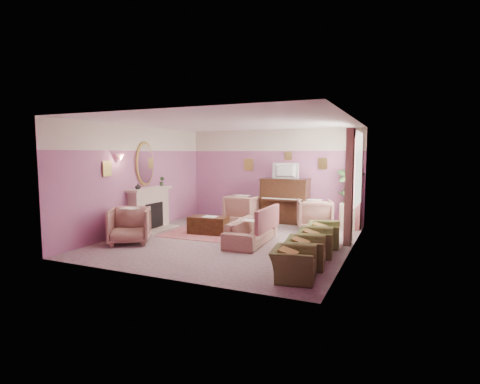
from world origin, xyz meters
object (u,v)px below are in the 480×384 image
at_px(olive_chair_b, 306,247).
at_px(side_table, 349,216).
at_px(television, 285,170).
at_px(olive_chair_d, 323,231).
at_px(olive_chair_c, 315,238).
at_px(olive_chair_a, 294,259).
at_px(coffee_table, 208,225).
at_px(floral_armchair_left, 243,207).
at_px(sofa, 251,227).
at_px(floral_armchair_front, 130,224).
at_px(piano, 285,201).
at_px(floral_armchair_right, 314,213).

relative_size(olive_chair_b, side_table, 1.16).
xyz_separation_m(television, olive_chair_d, (1.62, -2.33, -1.25)).
bearing_deg(olive_chair_c, television, 117.27).
bearing_deg(television, olive_chair_a, -71.27).
height_order(olive_chair_b, olive_chair_c, same).
height_order(coffee_table, floral_armchair_left, floral_armchair_left).
bearing_deg(side_table, sofa, -125.49).
xyz_separation_m(coffee_table, olive_chair_a, (2.97, -2.52, 0.12)).
bearing_deg(olive_chair_b, floral_armchair_front, 178.94).
height_order(piano, coffee_table, piano).
relative_size(olive_chair_d, side_table, 1.16).
bearing_deg(olive_chair_d, olive_chair_b, -90.00).
xyz_separation_m(olive_chair_b, olive_chair_c, (0.00, 0.82, 0.00)).
height_order(piano, olive_chair_a, piano).
bearing_deg(olive_chair_d, sofa, -165.30).
xyz_separation_m(piano, sofa, (0.04, -2.80, -0.27)).
bearing_deg(side_table, olive_chair_c, -95.07).
height_order(floral_armchair_right, olive_chair_b, floral_armchair_right).
height_order(television, olive_chair_a, television).
bearing_deg(olive_chair_b, side_table, 86.01).
bearing_deg(olive_chair_c, olive_chair_d, 90.00).
relative_size(olive_chair_c, olive_chair_d, 1.00).
xyz_separation_m(floral_armchair_right, olive_chair_d, (0.58, -1.70, -0.11)).
bearing_deg(olive_chair_b, floral_armchair_right, 99.90).
xyz_separation_m(television, coffee_table, (-1.35, -2.27, -1.38)).
height_order(television, coffee_table, television).
xyz_separation_m(sofa, olive_chair_c, (1.58, -0.40, -0.03)).
xyz_separation_m(television, olive_chair_c, (1.62, -3.15, -1.25)).
relative_size(floral_armchair_right, olive_chair_b, 1.14).
distance_m(sofa, olive_chair_a, 2.59).
bearing_deg(side_table, piano, 173.98).
bearing_deg(television, floral_armchair_left, -159.36).
xyz_separation_m(sofa, olive_chair_b, (1.58, -1.22, -0.03)).
bearing_deg(floral_armchair_right, coffee_table, -145.47).
bearing_deg(olive_chair_c, sofa, 165.69).
distance_m(coffee_table, side_table, 3.87).
bearing_deg(olive_chair_d, coffee_table, 178.85).
distance_m(television, coffee_table, 2.98).
distance_m(sofa, side_table, 3.19).
relative_size(floral_armchair_right, side_table, 1.32).
xyz_separation_m(coffee_table, olive_chair_b, (2.97, -1.70, 0.12)).
relative_size(television, olive_chair_b, 0.99).
distance_m(coffee_table, floral_armchair_left, 1.85).
height_order(floral_armchair_left, olive_chair_c, floral_armchair_left).
distance_m(piano, coffee_table, 2.72).
height_order(floral_armchair_left, side_table, floral_armchair_left).
distance_m(coffee_table, sofa, 1.47).
distance_m(coffee_table, olive_chair_d, 2.98).
bearing_deg(olive_chair_b, olive_chair_d, 90.00).
relative_size(coffee_table, olive_chair_c, 1.24).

